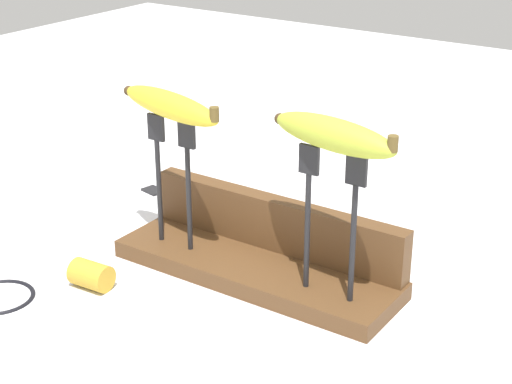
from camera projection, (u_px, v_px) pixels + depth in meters
ground_plane at (256, 277)px, 1.10m from camera, size 3.00×3.00×0.00m
wooden_board at (256, 269)px, 1.10m from camera, size 0.40×0.12×0.02m
board_backstop at (276, 223)px, 1.12m from camera, size 0.39×0.03×0.07m
fork_stand_left at (173, 170)px, 1.10m from camera, size 0.08×0.01×0.18m
fork_stand_right at (331, 210)px, 0.97m from camera, size 0.09×0.01×0.19m
banana_raised_left at (170, 105)px, 1.06m from camera, size 0.20×0.08×0.04m
banana_raised_right at (334, 134)px, 0.93m from camera, size 0.18×0.07×0.04m
fork_fallen_near at (170, 197)px, 1.34m from camera, size 0.18×0.05×0.01m
banana_chunk_near at (91, 275)px, 1.07m from camera, size 0.06×0.04×0.04m
wire_coil at (0, 296)px, 1.05m from camera, size 0.09×0.09×0.01m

